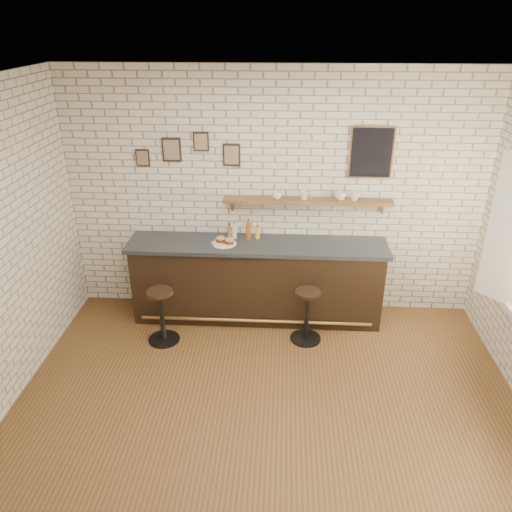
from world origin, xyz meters
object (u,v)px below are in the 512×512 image
(bitters_bottle_white, at_px, (234,232))
(shelf_cup_a, at_px, (277,195))
(bitters_bottle_brown, at_px, (230,232))
(bar_stool_left, at_px, (162,314))
(ciabatta_sandwich, at_px, (225,240))
(shelf_cup_b, at_px, (304,195))
(shelf_cup_c, at_px, (340,196))
(bitters_bottle_amber, at_px, (248,230))
(bar_counter, at_px, (257,280))
(shelf_cup_d, at_px, (355,197))
(sandwich_plate, at_px, (224,244))
(condiment_bottle_yellow, at_px, (257,233))
(bar_stool_right, at_px, (307,314))

(bitters_bottle_white, height_order, shelf_cup_a, shelf_cup_a)
(bitters_bottle_white, relative_size, shelf_cup_a, 1.90)
(bitters_bottle_brown, height_order, bitters_bottle_white, bitters_bottle_white)
(bar_stool_left, bearing_deg, shelf_cup_a, 32.01)
(ciabatta_sandwich, height_order, shelf_cup_b, shelf_cup_b)
(bitters_bottle_white, bearing_deg, shelf_cup_c, 2.81)
(bar_stool_left, bearing_deg, bitters_bottle_amber, 38.02)
(bar_counter, relative_size, bitters_bottle_brown, 16.72)
(bitters_bottle_amber, relative_size, shelf_cup_a, 2.30)
(bitters_bottle_amber, xyz_separation_m, shelf_cup_c, (1.08, 0.06, 0.44))
(shelf_cup_c, distance_m, shelf_cup_d, 0.17)
(bar_counter, height_order, sandwich_plate, sandwich_plate)
(bar_counter, bearing_deg, shelf_cup_c, 11.75)
(ciabatta_sandwich, relative_size, condiment_bottle_yellow, 1.42)
(bitters_bottle_brown, relative_size, condiment_bottle_yellow, 1.08)
(ciabatta_sandwich, distance_m, condiment_bottle_yellow, 0.42)
(ciabatta_sandwich, height_order, bar_stool_left, ciabatta_sandwich)
(bitters_bottle_brown, bearing_deg, shelf_cup_d, 2.38)
(condiment_bottle_yellow, bearing_deg, bar_stool_right, -45.93)
(bar_stool_right, bearing_deg, bitters_bottle_amber, 138.85)
(bitters_bottle_brown, relative_size, shelf_cup_a, 1.69)
(bitters_bottle_brown, distance_m, condiment_bottle_yellow, 0.34)
(bar_counter, bearing_deg, bitters_bottle_white, 153.77)
(bitters_bottle_amber, distance_m, shelf_cup_d, 1.32)
(condiment_bottle_yellow, bearing_deg, bitters_bottle_amber, 180.00)
(bitters_bottle_brown, bearing_deg, shelf_cup_a, 6.21)
(bitters_bottle_amber, height_order, condiment_bottle_yellow, bitters_bottle_amber)
(condiment_bottle_yellow, distance_m, shelf_cup_d, 1.23)
(ciabatta_sandwich, relative_size, shelf_cup_c, 1.95)
(bar_stool_right, height_order, shelf_cup_c, shelf_cup_c)
(bitters_bottle_amber, height_order, shelf_cup_b, shelf_cup_b)
(sandwich_plate, bearing_deg, bar_stool_right, -23.92)
(bitters_bottle_amber, relative_size, shelf_cup_c, 2.00)
(shelf_cup_b, distance_m, shelf_cup_d, 0.59)
(bitters_bottle_amber, height_order, bar_stool_right, bitters_bottle_amber)
(condiment_bottle_yellow, height_order, bar_stool_right, condiment_bottle_yellow)
(condiment_bottle_yellow, height_order, shelf_cup_a, shelf_cup_a)
(shelf_cup_a, distance_m, shelf_cup_b, 0.32)
(ciabatta_sandwich, distance_m, shelf_cup_b, 1.07)
(condiment_bottle_yellow, relative_size, shelf_cup_c, 1.37)
(bar_stool_left, xyz_separation_m, shelf_cup_a, (1.29, 0.81, 1.19))
(bar_stool_right, bearing_deg, bitters_bottle_brown, 146.39)
(bitters_bottle_brown, relative_size, bitters_bottle_amber, 0.74)
(bitters_bottle_amber, bearing_deg, bar_counter, -50.93)
(bar_stool_right, bearing_deg, shelf_cup_c, 62.33)
(sandwich_plate, height_order, shelf_cup_a, shelf_cup_a)
(bar_stool_left, xyz_separation_m, shelf_cup_b, (1.61, 0.81, 1.19))
(bar_stool_right, bearing_deg, bar_counter, 141.10)
(ciabatta_sandwich, bearing_deg, sandwich_plate, -180.00)
(bitters_bottle_amber, distance_m, condiment_bottle_yellow, 0.11)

